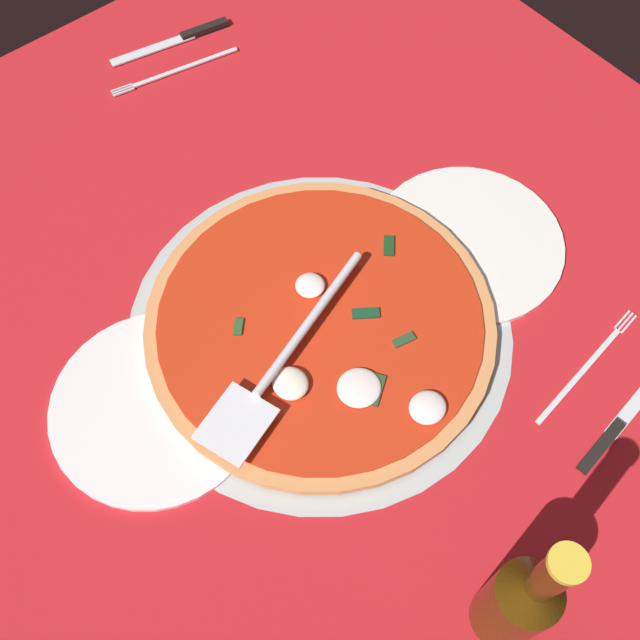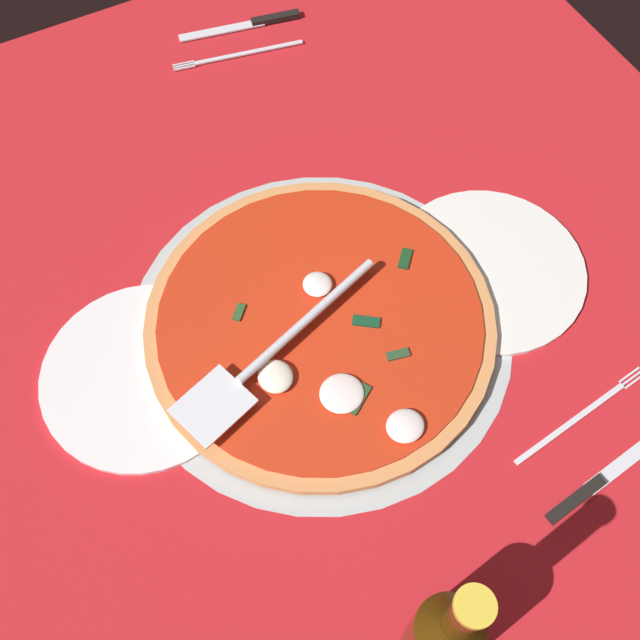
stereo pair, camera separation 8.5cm
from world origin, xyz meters
The scene contains 9 objects.
ground_plane centered at (0.00, 0.00, -0.40)cm, with size 111.59×111.59×0.80cm, color red.
pizza_pan centered at (1.67, 5.59, 0.48)cm, with size 42.92×42.92×0.97cm, color #AEB7B8.
dinner_plate_left centered at (-19.11, 8.01, 0.50)cm, with size 22.73×22.73×1.00cm, color white.
dinner_plate_right centered at (21.18, 2.06, 0.50)cm, with size 22.46×22.46×1.00cm, color white.
pizza centered at (1.74, 5.81, 1.64)cm, with size 38.85×38.85×2.59cm.
pizza_server centered at (8.40, 7.58, 3.92)cm, with size 27.05×11.87×1.00cm.
place_setting_near centered at (-10.57, -40.28, 0.35)cm, with size 22.60×16.02×1.40cm.
place_setting_far centered at (-16.23, 31.29, 0.35)cm, with size 20.34×15.95×1.40cm.
beer_bottle centered at (8.30, 39.78, 8.78)cm, with size 5.71×5.71×23.33cm.
Camera 2 is at (21.21, 42.61, 76.03)cm, focal length 43.45 mm.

